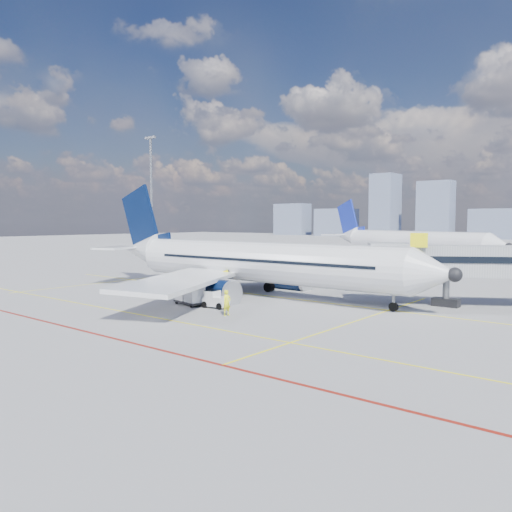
{
  "coord_description": "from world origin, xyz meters",
  "views": [
    {
      "loc": [
        30.89,
        -30.16,
        7.27
      ],
      "look_at": [
        1.51,
        6.19,
        4.0
      ],
      "focal_mm": 35.0,
      "sensor_mm": 36.0,
      "label": 1
    }
  ],
  "objects_px": {
    "second_aircraft": "(407,242)",
    "baggage_tug": "(215,299)",
    "cargo_dolly": "(190,294)",
    "ramp_worker": "(227,303)",
    "belt_loader": "(202,286)",
    "main_aircraft": "(247,262)"
  },
  "relations": [
    {
      "from": "belt_loader",
      "to": "ramp_worker",
      "type": "xyz_separation_m",
      "value": [
        10.63,
        -7.87,
        0.34
      ]
    },
    {
      "from": "belt_loader",
      "to": "baggage_tug",
      "type": "bearing_deg",
      "value": -43.92
    },
    {
      "from": "main_aircraft",
      "to": "second_aircraft",
      "type": "bearing_deg",
      "value": 96.47
    },
    {
      "from": "main_aircraft",
      "to": "ramp_worker",
      "type": "bearing_deg",
      "value": -58.09
    },
    {
      "from": "second_aircraft",
      "to": "ramp_worker",
      "type": "relative_size",
      "value": 20.91
    },
    {
      "from": "baggage_tug",
      "to": "cargo_dolly",
      "type": "relative_size",
      "value": 0.66
    },
    {
      "from": "main_aircraft",
      "to": "baggage_tug",
      "type": "distance_m",
      "value": 8.61
    },
    {
      "from": "second_aircraft",
      "to": "main_aircraft",
      "type": "bearing_deg",
      "value": -61.71
    },
    {
      "from": "cargo_dolly",
      "to": "ramp_worker",
      "type": "xyz_separation_m",
      "value": [
        5.72,
        -1.51,
        0.04
      ]
    },
    {
      "from": "belt_loader",
      "to": "cargo_dolly",
      "type": "bearing_deg",
      "value": -57.98
    },
    {
      "from": "baggage_tug",
      "to": "cargo_dolly",
      "type": "height_order",
      "value": "cargo_dolly"
    },
    {
      "from": "main_aircraft",
      "to": "baggage_tug",
      "type": "height_order",
      "value": "main_aircraft"
    },
    {
      "from": "second_aircraft",
      "to": "cargo_dolly",
      "type": "relative_size",
      "value": 12.26
    },
    {
      "from": "cargo_dolly",
      "to": "ramp_worker",
      "type": "relative_size",
      "value": 1.71
    },
    {
      "from": "second_aircraft",
      "to": "belt_loader",
      "type": "relative_size",
      "value": 6.62
    },
    {
      "from": "main_aircraft",
      "to": "ramp_worker",
      "type": "distance_m",
      "value": 11.63
    },
    {
      "from": "belt_loader",
      "to": "ramp_worker",
      "type": "bearing_deg",
      "value": -42.18
    },
    {
      "from": "second_aircraft",
      "to": "baggage_tug",
      "type": "relative_size",
      "value": 18.51
    },
    {
      "from": "baggage_tug",
      "to": "belt_loader",
      "type": "height_order",
      "value": "belt_loader"
    },
    {
      "from": "cargo_dolly",
      "to": "belt_loader",
      "type": "height_order",
      "value": "belt_loader"
    },
    {
      "from": "baggage_tug",
      "to": "belt_loader",
      "type": "relative_size",
      "value": 0.36
    },
    {
      "from": "main_aircraft",
      "to": "belt_loader",
      "type": "bearing_deg",
      "value": -158.61
    }
  ]
}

